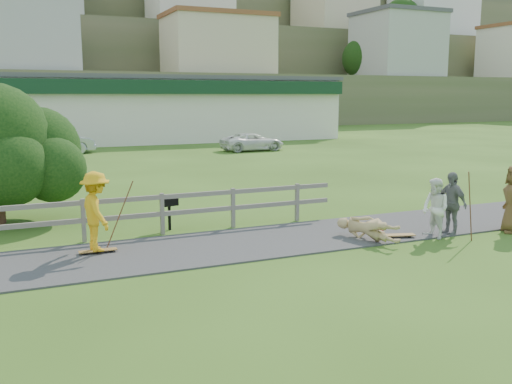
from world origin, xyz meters
TOP-DOWN VIEW (x-y plane):
  - ground at (0.00, 0.00)m, footprint 260.00×260.00m
  - path at (0.00, 1.50)m, footprint 34.00×3.00m
  - fence at (-4.62, 3.30)m, footprint 15.05×0.10m
  - strip_mall at (4.00, 34.94)m, footprint 32.50×10.75m
  - hillside at (0.00, 91.31)m, footprint 220.00×67.00m
  - skater_rider at (-3.86, 2.00)m, footprint 0.87×1.28m
  - skater_fallen at (2.53, 0.51)m, footprint 1.84×0.93m
  - spectator_a at (4.27, 0.07)m, footprint 0.60×0.76m
  - spectator_b at (4.92, 0.22)m, footprint 0.49×1.01m
  - car_silver at (-2.81, 26.18)m, footprint 4.84×2.44m
  - car_white at (9.23, 23.25)m, footprint 4.29×2.13m
  - bbq at (-1.70, 3.71)m, footprint 0.47×0.40m
  - longboard_rider at (-3.86, 2.00)m, footprint 0.86×0.22m
  - longboard_fallen at (3.33, 0.41)m, footprint 1.00×0.49m
  - helmet at (3.13, 0.86)m, footprint 0.25×0.25m
  - pole_rider at (-3.26, 2.40)m, footprint 0.03×0.03m
  - pole_spec_left at (4.85, -0.51)m, footprint 0.03×0.03m

SIDE VIEW (x-z plane):
  - ground at x=0.00m, z-range 0.00..0.00m
  - path at x=0.00m, z-range 0.00..0.04m
  - longboard_rider at x=-3.86m, z-range 0.00..0.10m
  - longboard_fallen at x=3.33m, z-range 0.00..0.11m
  - helmet at x=3.13m, z-range 0.00..0.25m
  - skater_fallen at x=2.53m, z-range 0.00..0.65m
  - bbq at x=-1.70m, z-range 0.00..0.90m
  - car_white at x=9.23m, z-range 0.00..1.17m
  - fence at x=-4.62m, z-range 0.17..1.27m
  - car_silver at x=-2.81m, z-range 0.00..1.52m
  - spectator_a at x=4.27m, z-range 0.00..1.55m
  - spectator_b at x=4.92m, z-range 0.00..1.67m
  - pole_rider at x=-3.26m, z-range 0.00..1.75m
  - pole_spec_left at x=4.85m, z-range 0.00..1.79m
  - skater_rider at x=-3.86m, z-range 0.00..1.83m
  - strip_mall at x=4.00m, z-range 0.03..5.13m
  - hillside at x=0.00m, z-range -9.34..38.16m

